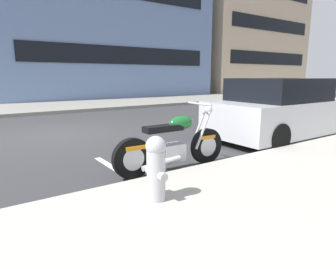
% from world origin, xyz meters
% --- Properties ---
extents(ground_plane, '(260.00, 260.00, 0.00)m').
position_xyz_m(ground_plane, '(0.00, 0.00, 0.00)').
color(ground_plane, '#333335').
extents(sidewalk_far_curb, '(120.00, 5.00, 0.14)m').
position_xyz_m(sidewalk_far_curb, '(12.00, 7.02, 0.07)').
color(sidewalk_far_curb, gray).
rests_on(sidewalk_far_curb, ground).
extents(parking_stall_stripe, '(0.12, 2.20, 0.01)m').
position_xyz_m(parking_stall_stripe, '(0.00, -3.92, 0.00)').
color(parking_stall_stripe, silver).
rests_on(parking_stall_stripe, ground).
extents(parked_motorcycle, '(2.16, 0.62, 1.12)m').
position_xyz_m(parked_motorcycle, '(0.81, -4.26, 0.43)').
color(parked_motorcycle, black).
rests_on(parked_motorcycle, ground).
extents(parked_car_behind_motorcycle, '(4.08, 1.92, 1.53)m').
position_xyz_m(parked_car_behind_motorcycle, '(4.61, -3.69, 0.72)').
color(parked_car_behind_motorcycle, silver).
rests_on(parked_car_behind_motorcycle, ground).
extents(fire_hydrant, '(0.24, 0.36, 0.78)m').
position_xyz_m(fire_hydrant, '(-0.25, -5.39, 0.55)').
color(fire_hydrant, '#B7B7BC').
rests_on(fire_hydrant, sidewalk_near_curb).
extents(townhouse_far_uphill, '(15.01, 9.63, 13.01)m').
position_xyz_m(townhouse_far_uphill, '(6.61, 14.10, 6.51)').
color(townhouse_far_uphill, '#6B84B2').
rests_on(townhouse_far_uphill, ground).
extents(townhouse_near_left, '(12.27, 8.65, 14.28)m').
position_xyz_m(townhouse_near_left, '(21.40, 13.60, 7.14)').
color(townhouse_near_left, beige).
rests_on(townhouse_near_left, ground).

